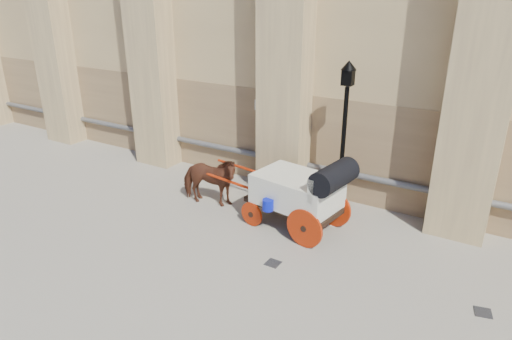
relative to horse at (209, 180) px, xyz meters
The scene contains 6 objects.
ground 3.02m from the horse, 35.41° to the right, with size 90.00×90.00×0.00m, color gray.
horse is the anchor object (origin of this frame).
carriage 2.89m from the horse, ahead, with size 4.75×1.92×2.02m.
street_lamp 3.97m from the horse, 23.43° to the left, with size 0.39×0.39×4.20m.
drain_grate_near 3.58m from the horse, 29.56° to the right, with size 0.32×0.32×0.01m, color black.
drain_grate_far 7.51m from the horse, ahead, with size 0.32×0.32×0.01m, color black.
Camera 1 is at (4.86, -7.86, 5.93)m, focal length 32.00 mm.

